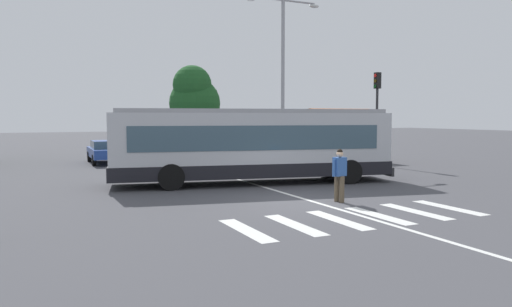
% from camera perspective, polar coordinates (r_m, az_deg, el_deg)
% --- Properties ---
extents(ground_plane, '(160.00, 160.00, 0.00)m').
position_cam_1_polar(ground_plane, '(15.76, 5.44, -5.68)').
color(ground_plane, '#47474C').
extents(city_transit_bus, '(11.79, 4.81, 3.06)m').
position_cam_1_polar(city_transit_bus, '(19.80, -0.44, 1.02)').
color(city_transit_bus, black).
rests_on(city_transit_bus, ground_plane).
extents(pedestrian_crossing_street, '(0.57, 0.39, 1.72)m').
position_cam_1_polar(pedestrian_crossing_street, '(15.68, 9.88, -2.20)').
color(pedestrian_crossing_street, brown).
rests_on(pedestrian_crossing_street, ground_plane).
extents(parked_car_blue, '(1.94, 4.54, 1.35)m').
position_cam_1_polar(parked_car_blue, '(29.79, -17.34, 0.36)').
color(parked_car_blue, black).
rests_on(parked_car_blue, ground_plane).
extents(parked_car_charcoal, '(1.90, 4.51, 1.35)m').
position_cam_1_polar(parked_car_charcoal, '(30.14, -12.13, 0.50)').
color(parked_car_charcoal, black).
rests_on(parked_car_charcoal, ground_plane).
extents(parked_car_silver, '(2.01, 4.57, 1.35)m').
position_cam_1_polar(parked_car_silver, '(31.17, -7.31, 0.69)').
color(parked_car_silver, black).
rests_on(parked_car_silver, ground_plane).
extents(parked_car_black, '(2.10, 4.61, 1.35)m').
position_cam_1_polar(parked_car_black, '(31.95, -2.61, 0.81)').
color(parked_car_black, black).
rests_on(parked_car_black, ground_plane).
extents(traffic_light_far_corner, '(0.33, 0.32, 5.23)m').
position_cam_1_polar(traffic_light_far_corner, '(28.02, 14.16, 5.73)').
color(traffic_light_far_corner, '#28282B').
rests_on(traffic_light_far_corner, ground_plane).
extents(bus_stop_shelter, '(4.35, 1.54, 3.25)m').
position_cam_1_polar(bus_stop_shelter, '(29.82, 9.87, 3.67)').
color(bus_stop_shelter, '#28282B').
rests_on(bus_stop_shelter, ground_plane).
extents(twin_arm_street_lamp, '(4.64, 0.32, 9.35)m').
position_cam_1_polar(twin_arm_street_lamp, '(27.37, 3.21, 10.63)').
color(twin_arm_street_lamp, '#939399').
rests_on(twin_arm_street_lamp, ground_plane).
extents(background_tree_right, '(3.74, 3.74, 6.47)m').
position_cam_1_polar(background_tree_right, '(35.63, -7.36, 6.56)').
color(background_tree_right, brown).
rests_on(background_tree_right, ground_plane).
extents(crosswalk_painted_stripes, '(7.18, 2.61, 0.01)m').
position_cam_1_polar(crosswalk_painted_stripes, '(13.49, 12.09, -7.44)').
color(crosswalk_painted_stripes, silver).
rests_on(crosswalk_painted_stripes, ground_plane).
extents(lane_center_line, '(0.16, 24.00, 0.01)m').
position_cam_1_polar(lane_center_line, '(17.62, 2.97, -4.59)').
color(lane_center_line, silver).
rests_on(lane_center_line, ground_plane).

